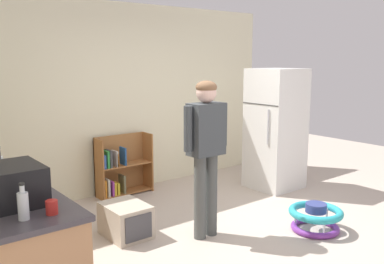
{
  "coord_description": "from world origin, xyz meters",
  "views": [
    {
      "loc": [
        -3.03,
        -3.05,
        1.93
      ],
      "look_at": [
        -0.05,
        0.7,
        1.09
      ],
      "focal_mm": 39.51,
      "sensor_mm": 36.0,
      "label": 1
    }
  ],
  "objects_px": {
    "red_cup": "(52,207)",
    "kitchen_counter": "(9,244)",
    "standing_person": "(206,144)",
    "clear_bottle": "(23,205)",
    "refrigerator": "(276,129)",
    "bookshelf": "(119,169)",
    "baby_walker": "(315,217)",
    "microwave": "(15,184)",
    "banana_bunch": "(7,181)",
    "pet_carrier": "(126,220)"
  },
  "relations": [
    {
      "from": "red_cup",
      "to": "standing_person",
      "type": "bearing_deg",
      "value": 18.89
    },
    {
      "from": "bookshelf",
      "to": "baby_walker",
      "type": "height_order",
      "value": "bookshelf"
    },
    {
      "from": "standing_person",
      "to": "red_cup",
      "type": "height_order",
      "value": "standing_person"
    },
    {
      "from": "bookshelf",
      "to": "clear_bottle",
      "type": "relative_size",
      "value": 3.46
    },
    {
      "from": "refrigerator",
      "to": "banana_bunch",
      "type": "bearing_deg",
      "value": -173.06
    },
    {
      "from": "baby_walker",
      "to": "pet_carrier",
      "type": "bearing_deg",
      "value": 145.3
    },
    {
      "from": "refrigerator",
      "to": "clear_bottle",
      "type": "distance_m",
      "value": 4.29
    },
    {
      "from": "refrigerator",
      "to": "standing_person",
      "type": "xyz_separation_m",
      "value": [
        -1.98,
        -0.74,
        0.14
      ]
    },
    {
      "from": "kitchen_counter",
      "to": "microwave",
      "type": "distance_m",
      "value": 0.69
    },
    {
      "from": "microwave",
      "to": "clear_bottle",
      "type": "distance_m",
      "value": 0.37
    },
    {
      "from": "kitchen_counter",
      "to": "refrigerator",
      "type": "xyz_separation_m",
      "value": [
        3.99,
        0.65,
        0.44
      ]
    },
    {
      "from": "kitchen_counter",
      "to": "red_cup",
      "type": "relative_size",
      "value": 19.78
    },
    {
      "from": "bookshelf",
      "to": "baby_walker",
      "type": "bearing_deg",
      "value": -66.56
    },
    {
      "from": "standing_person",
      "to": "red_cup",
      "type": "relative_size",
      "value": 17.9
    },
    {
      "from": "refrigerator",
      "to": "baby_walker",
      "type": "relative_size",
      "value": 2.95
    },
    {
      "from": "refrigerator",
      "to": "clear_bottle",
      "type": "relative_size",
      "value": 7.24
    },
    {
      "from": "standing_person",
      "to": "baby_walker",
      "type": "height_order",
      "value": "standing_person"
    },
    {
      "from": "microwave",
      "to": "red_cup",
      "type": "xyz_separation_m",
      "value": [
        0.12,
        -0.38,
        -0.09
      ]
    },
    {
      "from": "bookshelf",
      "to": "pet_carrier",
      "type": "distance_m",
      "value": 1.48
    },
    {
      "from": "microwave",
      "to": "red_cup",
      "type": "relative_size",
      "value": 5.05
    },
    {
      "from": "pet_carrier",
      "to": "red_cup",
      "type": "height_order",
      "value": "red_cup"
    },
    {
      "from": "bookshelf",
      "to": "microwave",
      "type": "height_order",
      "value": "microwave"
    },
    {
      "from": "kitchen_counter",
      "to": "refrigerator",
      "type": "relative_size",
      "value": 1.06
    },
    {
      "from": "refrigerator",
      "to": "bookshelf",
      "type": "bearing_deg",
      "value": 150.73
    },
    {
      "from": "baby_walker",
      "to": "standing_person",
      "type": "bearing_deg",
      "value": 148.31
    },
    {
      "from": "bookshelf",
      "to": "standing_person",
      "type": "xyz_separation_m",
      "value": [
        0.03,
        -1.87,
        0.66
      ]
    },
    {
      "from": "refrigerator",
      "to": "red_cup",
      "type": "xyz_separation_m",
      "value": [
        -3.88,
        -1.39,
        0.06
      ]
    },
    {
      "from": "red_cup",
      "to": "pet_carrier",
      "type": "bearing_deg",
      "value": 44.54
    },
    {
      "from": "red_cup",
      "to": "kitchen_counter",
      "type": "bearing_deg",
      "value": 98.08
    },
    {
      "from": "kitchen_counter",
      "to": "clear_bottle",
      "type": "xyz_separation_m",
      "value": [
        -0.07,
        -0.72,
        0.55
      ]
    },
    {
      "from": "pet_carrier",
      "to": "microwave",
      "type": "bearing_deg",
      "value": -148.69
    },
    {
      "from": "microwave",
      "to": "bookshelf",
      "type": "bearing_deg",
      "value": 46.9
    },
    {
      "from": "refrigerator",
      "to": "clear_bottle",
      "type": "bearing_deg",
      "value": -161.33
    },
    {
      "from": "bookshelf",
      "to": "pet_carrier",
      "type": "height_order",
      "value": "bookshelf"
    },
    {
      "from": "refrigerator",
      "to": "baby_walker",
      "type": "height_order",
      "value": "refrigerator"
    },
    {
      "from": "kitchen_counter",
      "to": "microwave",
      "type": "height_order",
      "value": "microwave"
    },
    {
      "from": "kitchen_counter",
      "to": "banana_bunch",
      "type": "distance_m",
      "value": 0.51
    },
    {
      "from": "kitchen_counter",
      "to": "clear_bottle",
      "type": "height_order",
      "value": "clear_bottle"
    },
    {
      "from": "refrigerator",
      "to": "microwave",
      "type": "distance_m",
      "value": 4.13
    },
    {
      "from": "baby_walker",
      "to": "red_cup",
      "type": "height_order",
      "value": "red_cup"
    },
    {
      "from": "banana_bunch",
      "to": "red_cup",
      "type": "height_order",
      "value": "red_cup"
    },
    {
      "from": "refrigerator",
      "to": "microwave",
      "type": "height_order",
      "value": "refrigerator"
    },
    {
      "from": "pet_carrier",
      "to": "refrigerator",
      "type": "bearing_deg",
      "value": 4.03
    },
    {
      "from": "bookshelf",
      "to": "clear_bottle",
      "type": "bearing_deg",
      "value": -129.36
    },
    {
      "from": "kitchen_counter",
      "to": "clear_bottle",
      "type": "bearing_deg",
      "value": -95.77
    },
    {
      "from": "bookshelf",
      "to": "red_cup",
      "type": "bearing_deg",
      "value": -126.67
    },
    {
      "from": "bookshelf",
      "to": "pet_carrier",
      "type": "bearing_deg",
      "value": -116.39
    },
    {
      "from": "kitchen_counter",
      "to": "refrigerator",
      "type": "height_order",
      "value": "refrigerator"
    },
    {
      "from": "standing_person",
      "to": "pet_carrier",
      "type": "xyz_separation_m",
      "value": [
        -0.68,
        0.55,
        -0.85
      ]
    },
    {
      "from": "clear_bottle",
      "to": "bookshelf",
      "type": "bearing_deg",
      "value": 50.64
    }
  ]
}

